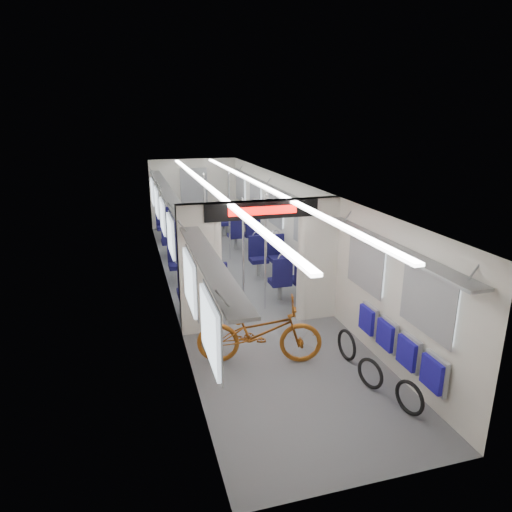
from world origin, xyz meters
The scene contains 14 objects.
carriage centered at (0.00, -0.27, 1.50)m, with size 12.00×12.02×2.31m.
bicycle centered at (-0.40, -3.29, 0.51)m, with size 0.67×1.93×1.01m, color #995116.
flip_bench centered at (1.35, -4.32, 0.58)m, with size 0.12×2.07×0.48m.
bike_hoop_a centered at (1.08, -5.08, 0.21)m, with size 0.47×0.47×0.05m, color black.
bike_hoop_b centered at (0.90, -4.41, 0.20)m, with size 0.45×0.45×0.05m, color black.
bike_hoop_c centered at (0.94, -3.61, 0.22)m, with size 0.50×0.50×0.05m, color black.
seat_bay_near_left centered at (-0.93, -0.26, 0.56)m, with size 0.94×2.20×1.14m.
seat_bay_near_right centered at (0.93, -0.26, 0.53)m, with size 0.88×1.94×1.06m.
seat_bay_far_left centered at (-0.94, 3.57, 0.55)m, with size 0.92×2.11×1.11m.
seat_bay_far_right centered at (0.93, 3.67, 0.53)m, with size 0.89×1.98×1.07m.
stanchion_near_left centered at (-0.22, -1.64, 1.15)m, with size 0.04×0.04×2.30m, color silver.
stanchion_near_right centered at (0.28, -1.38, 1.15)m, with size 0.04×0.04×2.30m, color silver.
stanchion_far_left centered at (-0.30, 1.95, 1.15)m, with size 0.04×0.04×2.30m, color silver.
stanchion_far_right centered at (0.33, 1.98, 1.15)m, with size 0.04×0.04×2.30m, color silver.
Camera 1 is at (-2.18, -9.37, 3.70)m, focal length 32.00 mm.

